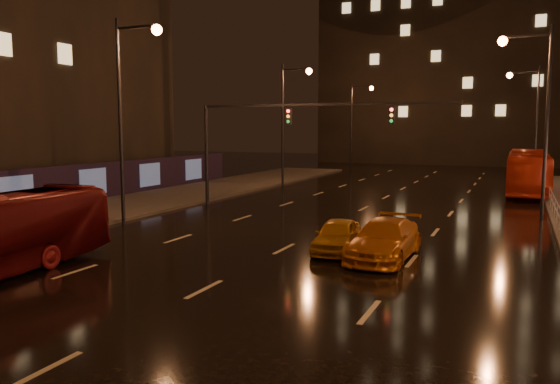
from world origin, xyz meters
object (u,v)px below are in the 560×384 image
Objects in this scene: bus_curb at (528,172)px; taxi_far at (384,239)px; pedestrian_c at (66,200)px; taxi_near at (337,236)px.

bus_curb is 24.50m from taxi_far.
bus_curb reaches higher than pedestrian_c.
taxi_near is 15.36m from pedestrian_c.
bus_curb is 2.38× the size of taxi_far.
pedestrian_c reaches higher than taxi_near.
taxi_far is at bearing -16.12° from taxi_near.
pedestrian_c is (-22.19, -22.11, -0.60)m from bus_curb.
taxi_near is at bearing -106.58° from bus_curb.
taxi_near is 1.94m from taxi_far.
pedestrian_c is at bearing 168.26° from taxi_near.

